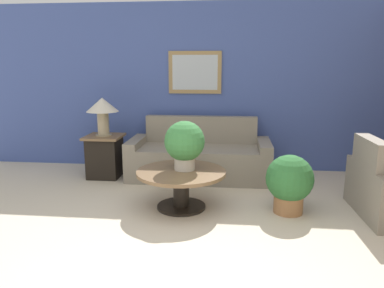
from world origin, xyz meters
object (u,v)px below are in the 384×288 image
Objects in this scene: coffee_table at (181,181)px; side_table at (105,156)px; potted_plant_floor at (289,182)px; potted_plant_on_table at (185,143)px; table_lamp at (102,108)px; couch_main at (199,158)px.

side_table is (-1.31, 1.12, -0.01)m from coffee_table.
coffee_table is 1.55× the size of potted_plant_floor.
potted_plant_on_table is 1.27m from potted_plant_floor.
potted_plant_floor is at bearing -24.05° from side_table.
potted_plant_on_table is at bearing -38.59° from table_lamp.
coffee_table is at bearing -40.69° from side_table.
table_lamp is (0.00, -0.00, 0.71)m from side_table.
potted_plant_floor is (2.54, -1.13, -0.66)m from table_lamp.
potted_plant_on_table is at bearing 56.57° from coffee_table.
table_lamp reaches higher than side_table.
table_lamp reaches higher than couch_main.
potted_plant_on_table is (1.34, -1.07, 0.45)m from side_table.
potted_plant_on_table is (0.03, 0.05, 0.44)m from coffee_table.
couch_main is at bearing 5.42° from side_table.
table_lamp is (-1.31, 1.12, 0.70)m from coffee_table.
couch_main is 3.61× the size of potted_plant_on_table.
couch_main is 1.70m from potted_plant_floor.
coffee_table is 1.87× the size of table_lamp.
side_table is 0.94× the size of potted_plant_floor.
coffee_table is 0.45m from potted_plant_on_table.
side_table is 0.71m from table_lamp.
coffee_table is 1.81× the size of potted_plant_on_table.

